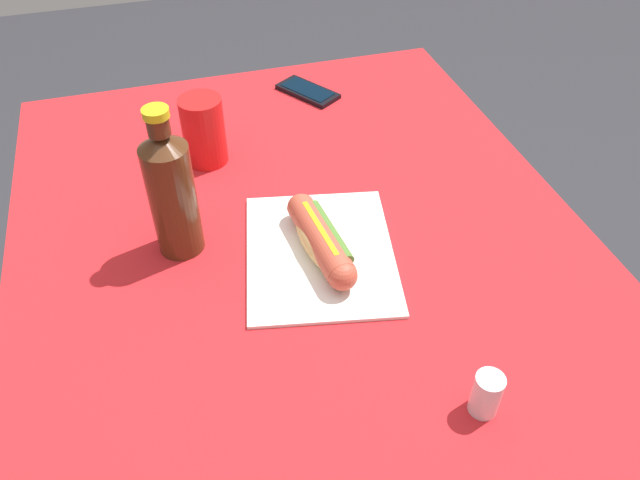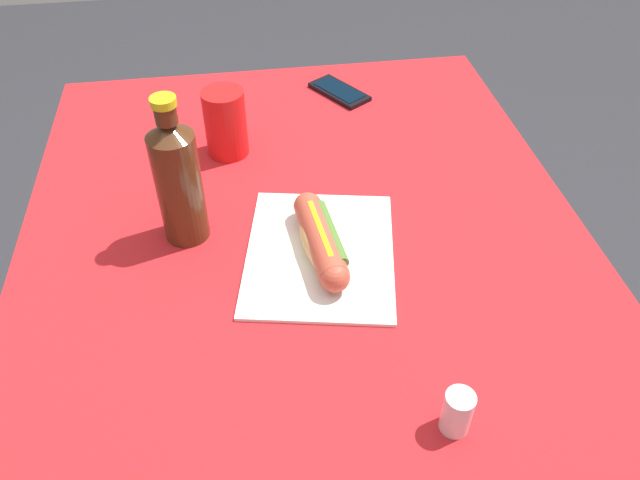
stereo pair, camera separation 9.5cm
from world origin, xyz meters
name	(u,v)px [view 2 (the right image)]	position (x,y,z in m)	size (l,w,h in m)	color
ground_plane	(308,454)	(0.00, 0.00, 0.00)	(6.00, 6.00, 0.00)	#2D2D33
dining_table	(304,281)	(0.00, 0.00, 0.62)	(1.07, 0.91, 0.76)	brown
paper_wrapper	(320,253)	(0.08, 0.02, 0.76)	(0.28, 0.23, 0.01)	white
hot_dog	(321,239)	(0.08, 0.02, 0.79)	(0.21, 0.07, 0.05)	#DBB26B
cell_phone	(339,92)	(-0.40, 0.13, 0.76)	(0.15, 0.12, 0.01)	black
soda_bottle	(178,181)	(0.00, -0.19, 0.86)	(0.07, 0.07, 0.25)	#4C2814
drinking_cup	(225,123)	(-0.22, -0.11, 0.82)	(0.08, 0.08, 0.13)	red
salt_shaker	(457,412)	(0.40, 0.13, 0.79)	(0.04, 0.04, 0.06)	silver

